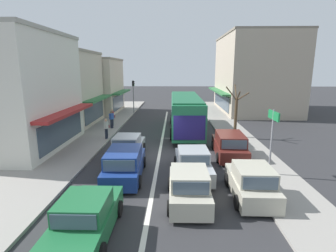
{
  "coord_description": "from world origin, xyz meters",
  "views": [
    {
      "loc": [
        1.03,
        -16.59,
        5.63
      ],
      "look_at": [
        0.49,
        3.61,
        1.2
      ],
      "focal_mm": 28.0,
      "sensor_mm": 36.0,
      "label": 1
    }
  ],
  "objects_px": {
    "parked_wagon_kerb_second": "(229,145)",
    "pedestrian_browsing_midblock": "(112,118)",
    "hatchback_queue_far_back": "(189,187)",
    "pedestrian_with_handbag_near": "(112,116)",
    "traffic_light_downstreet": "(133,91)",
    "sedan_behind_bus_mid": "(86,219)",
    "sedan_queue_gap_filler": "(127,148)",
    "city_bus": "(186,111)",
    "sedan_adjacent_lane_trail": "(193,163)",
    "street_tree_right": "(236,114)",
    "pedestrian_far_walker": "(106,127)",
    "directional_road_sign": "(273,127)",
    "parked_hatchback_kerb_front": "(251,183)",
    "wagon_adjacent_lane_lead": "(125,164)"
  },
  "relations": [
    {
      "from": "parked_wagon_kerb_second",
      "to": "pedestrian_browsing_midblock",
      "type": "bearing_deg",
      "value": 141.8
    },
    {
      "from": "hatchback_queue_far_back",
      "to": "pedestrian_with_handbag_near",
      "type": "height_order",
      "value": "pedestrian_with_handbag_near"
    },
    {
      "from": "hatchback_queue_far_back",
      "to": "parked_wagon_kerb_second",
      "type": "distance_m",
      "value": 6.86
    },
    {
      "from": "traffic_light_downstreet",
      "to": "sedan_behind_bus_mid",
      "type": "bearing_deg",
      "value": -84.94
    },
    {
      "from": "sedan_queue_gap_filler",
      "to": "city_bus",
      "type": "bearing_deg",
      "value": 61.34
    },
    {
      "from": "pedestrian_with_handbag_near",
      "to": "sedan_adjacent_lane_trail",
      "type": "bearing_deg",
      "value": -58.84
    },
    {
      "from": "street_tree_right",
      "to": "pedestrian_far_walker",
      "type": "xyz_separation_m",
      "value": [
        -10.42,
        -0.97,
        -0.97
      ]
    },
    {
      "from": "sedan_queue_gap_filler",
      "to": "sedan_behind_bus_mid",
      "type": "height_order",
      "value": "same"
    },
    {
      "from": "pedestrian_with_handbag_near",
      "to": "city_bus",
      "type": "bearing_deg",
      "value": -13.75
    },
    {
      "from": "sedan_queue_gap_filler",
      "to": "directional_road_sign",
      "type": "distance_m",
      "value": 8.79
    },
    {
      "from": "hatchback_queue_far_back",
      "to": "parked_hatchback_kerb_front",
      "type": "bearing_deg",
      "value": 10.29
    },
    {
      "from": "hatchback_queue_far_back",
      "to": "pedestrian_far_walker",
      "type": "relative_size",
      "value": 2.28
    },
    {
      "from": "wagon_adjacent_lane_lead",
      "to": "street_tree_right",
      "type": "relative_size",
      "value": 1.04
    },
    {
      "from": "pedestrian_browsing_midblock",
      "to": "sedan_adjacent_lane_trail",
      "type": "bearing_deg",
      "value": -56.95
    },
    {
      "from": "street_tree_right",
      "to": "parked_hatchback_kerb_front",
      "type": "bearing_deg",
      "value": -98.61
    },
    {
      "from": "traffic_light_downstreet",
      "to": "city_bus",
      "type": "bearing_deg",
      "value": -56.46
    },
    {
      "from": "pedestrian_with_handbag_near",
      "to": "sedan_queue_gap_filler",
      "type": "bearing_deg",
      "value": -71.13
    },
    {
      "from": "city_bus",
      "to": "sedan_behind_bus_mid",
      "type": "distance_m",
      "value": 16.04
    },
    {
      "from": "hatchback_queue_far_back",
      "to": "pedestrian_with_handbag_near",
      "type": "relative_size",
      "value": 2.28
    },
    {
      "from": "city_bus",
      "to": "traffic_light_downstreet",
      "type": "height_order",
      "value": "traffic_light_downstreet"
    },
    {
      "from": "sedan_queue_gap_filler",
      "to": "parked_wagon_kerb_second",
      "type": "distance_m",
      "value": 6.63
    },
    {
      "from": "sedan_queue_gap_filler",
      "to": "pedestrian_with_handbag_near",
      "type": "relative_size",
      "value": 2.6
    },
    {
      "from": "parked_wagon_kerb_second",
      "to": "wagon_adjacent_lane_lead",
      "type": "bearing_deg",
      "value": -149.79
    },
    {
      "from": "parked_hatchback_kerb_front",
      "to": "directional_road_sign",
      "type": "bearing_deg",
      "value": 56.1
    },
    {
      "from": "wagon_adjacent_lane_lead",
      "to": "parked_wagon_kerb_second",
      "type": "xyz_separation_m",
      "value": [
        6.19,
        3.6,
        0.0
      ]
    },
    {
      "from": "directional_road_sign",
      "to": "hatchback_queue_far_back",
      "type": "bearing_deg",
      "value": -146.27
    },
    {
      "from": "sedan_adjacent_lane_trail",
      "to": "sedan_behind_bus_mid",
      "type": "height_order",
      "value": "same"
    },
    {
      "from": "pedestrian_far_walker",
      "to": "pedestrian_browsing_midblock",
      "type": "bearing_deg",
      "value": 97.28
    },
    {
      "from": "city_bus",
      "to": "traffic_light_downstreet",
      "type": "xyz_separation_m",
      "value": [
        -6.16,
        9.29,
        0.97
      ]
    },
    {
      "from": "city_bus",
      "to": "street_tree_right",
      "type": "relative_size",
      "value": 2.49
    },
    {
      "from": "parked_wagon_kerb_second",
      "to": "directional_road_sign",
      "type": "height_order",
      "value": "directional_road_sign"
    },
    {
      "from": "sedan_behind_bus_mid",
      "to": "parked_hatchback_kerb_front",
      "type": "xyz_separation_m",
      "value": [
        6.4,
        2.92,
        0.05
      ]
    },
    {
      "from": "sedan_queue_gap_filler",
      "to": "traffic_light_downstreet",
      "type": "xyz_separation_m",
      "value": [
        -2.15,
        16.63,
        2.19
      ]
    },
    {
      "from": "directional_road_sign",
      "to": "street_tree_right",
      "type": "height_order",
      "value": "street_tree_right"
    },
    {
      "from": "sedan_adjacent_lane_trail",
      "to": "directional_road_sign",
      "type": "bearing_deg",
      "value": -0.77
    },
    {
      "from": "parked_hatchback_kerb_front",
      "to": "pedestrian_with_handbag_near",
      "type": "relative_size",
      "value": 2.28
    },
    {
      "from": "city_bus",
      "to": "parked_hatchback_kerb_front",
      "type": "distance_m",
      "value": 12.86
    },
    {
      "from": "wagon_adjacent_lane_lead",
      "to": "pedestrian_with_handbag_near",
      "type": "xyz_separation_m",
      "value": [
        -3.53,
        12.23,
        0.32
      ]
    },
    {
      "from": "sedan_queue_gap_filler",
      "to": "parked_wagon_kerb_second",
      "type": "height_order",
      "value": "parked_wagon_kerb_second"
    },
    {
      "from": "sedan_adjacent_lane_trail",
      "to": "parked_wagon_kerb_second",
      "type": "height_order",
      "value": "parked_wagon_kerb_second"
    },
    {
      "from": "traffic_light_downstreet",
      "to": "pedestrian_browsing_midblock",
      "type": "xyz_separation_m",
      "value": [
        -0.75,
        -8.69,
        -1.79
      ]
    },
    {
      "from": "sedan_behind_bus_mid",
      "to": "hatchback_queue_far_back",
      "type": "bearing_deg",
      "value": 33.73
    },
    {
      "from": "city_bus",
      "to": "sedan_queue_gap_filler",
      "type": "xyz_separation_m",
      "value": [
        -4.01,
        -7.33,
        -1.22
      ]
    },
    {
      "from": "hatchback_queue_far_back",
      "to": "sedan_adjacent_lane_trail",
      "type": "bearing_deg",
      "value": 82.95
    },
    {
      "from": "city_bus",
      "to": "traffic_light_downstreet",
      "type": "relative_size",
      "value": 2.59
    },
    {
      "from": "sedan_behind_bus_mid",
      "to": "traffic_light_downstreet",
      "type": "bearing_deg",
      "value": 95.06
    },
    {
      "from": "traffic_light_downstreet",
      "to": "parked_hatchback_kerb_front",
      "type": "bearing_deg",
      "value": -68.53
    },
    {
      "from": "sedan_behind_bus_mid",
      "to": "pedestrian_far_walker",
      "type": "xyz_separation_m",
      "value": [
        -2.45,
        12.26,
        0.4
      ]
    },
    {
      "from": "traffic_light_downstreet",
      "to": "directional_road_sign",
      "type": "xyz_separation_m",
      "value": [
        10.25,
        -19.41,
        -0.18
      ]
    },
    {
      "from": "sedan_adjacent_lane_trail",
      "to": "street_tree_right",
      "type": "height_order",
      "value": "street_tree_right"
    }
  ]
}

